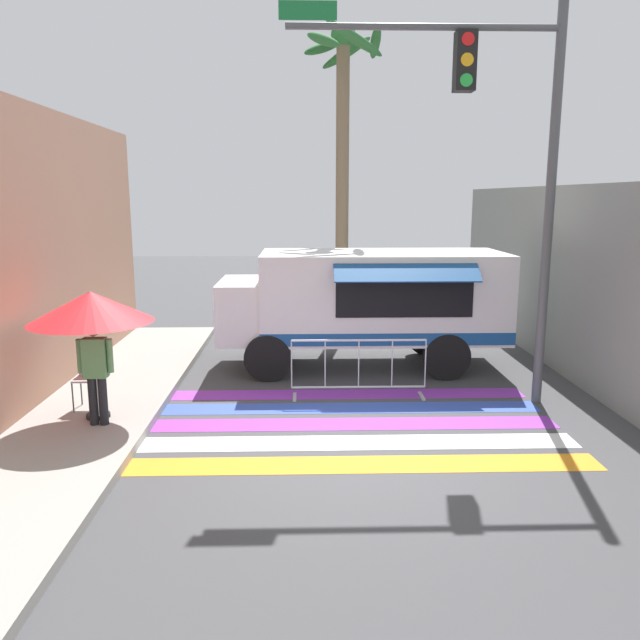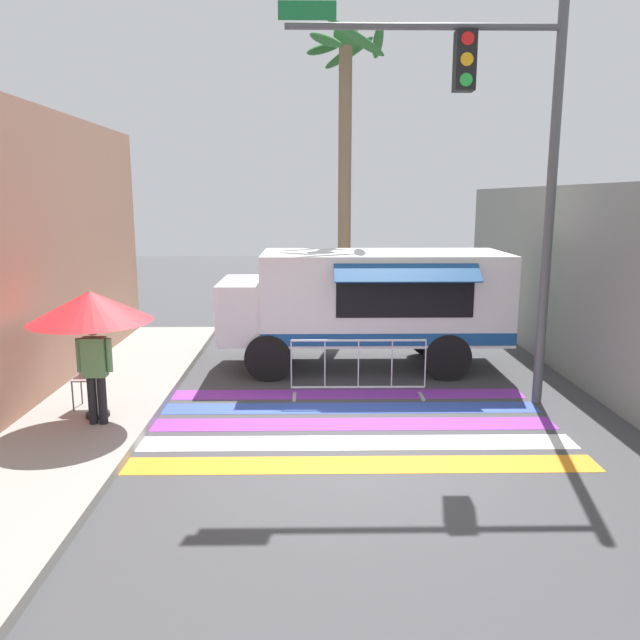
% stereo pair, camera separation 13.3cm
% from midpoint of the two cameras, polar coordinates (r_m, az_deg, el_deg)
% --- Properties ---
extents(ground_plane, '(60.00, 60.00, 0.00)m').
position_cam_midpoint_polar(ground_plane, '(8.91, 3.16, -12.02)').
color(ground_plane, '#424244').
extents(concrete_wall_right, '(0.20, 16.00, 3.75)m').
position_cam_midpoint_polar(concrete_wall_right, '(12.43, 23.24, 2.69)').
color(concrete_wall_right, gray).
rests_on(concrete_wall_right, ground_plane).
extents(crosswalk_painted, '(6.40, 3.60, 0.01)m').
position_cam_midpoint_polar(crosswalk_painted, '(9.95, 2.62, -9.47)').
color(crosswalk_painted, orange).
rests_on(crosswalk_painted, ground_plane).
extents(food_truck, '(5.81, 2.61, 2.41)m').
position_cam_midpoint_polar(food_truck, '(12.91, 3.41, 1.94)').
color(food_truck, white).
rests_on(food_truck, ground_plane).
extents(traffic_signal_pole, '(4.50, 0.29, 6.53)m').
position_cam_midpoint_polar(traffic_signal_pole, '(10.82, 15.97, 15.66)').
color(traffic_signal_pole, '#515456').
rests_on(traffic_signal_pole, ground_plane).
extents(patio_umbrella, '(1.85, 1.85, 1.98)m').
position_cam_midpoint_polar(patio_umbrella, '(10.00, -20.59, 1.08)').
color(patio_umbrella, black).
rests_on(patio_umbrella, sidewalk_left).
extents(folding_chair, '(0.41, 0.41, 0.97)m').
position_cam_midpoint_polar(folding_chair, '(10.81, -20.66, -4.43)').
color(folding_chair, '#4C4C51').
rests_on(folding_chair, sidewalk_left).
extents(vendor_person, '(0.53, 0.21, 1.57)m').
position_cam_midpoint_polar(vendor_person, '(9.86, -20.18, -4.12)').
color(vendor_person, black).
rests_on(vendor_person, sidewalk_left).
extents(barricade_front, '(2.40, 0.44, 1.06)m').
position_cam_midpoint_polar(barricade_front, '(11.06, 3.21, -4.44)').
color(barricade_front, '#B7BABF').
rests_on(barricade_front, ground_plane).
extents(palm_tree, '(2.01, 2.11, 7.66)m').
position_cam_midpoint_polar(palm_tree, '(16.17, 1.90, 17.23)').
color(palm_tree, '#7A664C').
rests_on(palm_tree, ground_plane).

